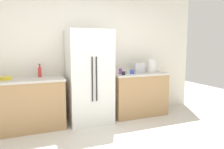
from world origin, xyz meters
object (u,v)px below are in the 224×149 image
at_px(bottle_a, 40,72).
at_px(cup_b, 129,71).
at_px(bowl_a, 6,78).
at_px(cup_a, 132,72).
at_px(cup_c, 124,73).
at_px(cup_d, 120,71).
at_px(toaster, 138,68).
at_px(refrigerator, 90,77).
at_px(rice_cooker, 152,66).

xyz_separation_m(bottle_a, cup_b, (1.85, -0.05, -0.07)).
xyz_separation_m(cup_b, bowl_a, (-2.42, -0.07, -0.01)).
bearing_deg(bottle_a, cup_a, -7.31).
bearing_deg(cup_c, cup_d, 84.16).
bearing_deg(cup_d, cup_c, -95.84).
relative_size(cup_c, bowl_a, 0.38).
xyz_separation_m(cup_c, cup_d, (0.02, 0.20, 0.02)).
bearing_deg(toaster, cup_c, -156.93).
bearing_deg(refrigerator, cup_a, -2.77).
bearing_deg(toaster, refrigerator, -176.90).
relative_size(cup_b, bowl_a, 0.41).
relative_size(toaster, cup_c, 3.09).
bearing_deg(bowl_a, cup_b, 1.74).
relative_size(cup_d, bowl_a, 0.55).
bearing_deg(cup_b, bowl_a, -178.26).
height_order(cup_d, bowl_a, cup_d).
distance_m(rice_cooker, bottle_a, 2.36).
bearing_deg(bowl_a, cup_c, -5.29).
distance_m(toaster, cup_a, 0.25).
relative_size(rice_cooker, cup_a, 3.74).
bearing_deg(bowl_a, bottle_a, 11.91).
relative_size(bottle_a, bowl_a, 1.27).
bearing_deg(cup_b, refrigerator, -171.29).
distance_m(bottle_a, cup_c, 1.63).
relative_size(refrigerator, bottle_a, 7.28).
height_order(cup_c, bowl_a, cup_c).
distance_m(refrigerator, bottle_a, 0.94).
bearing_deg(cup_c, bottle_a, 168.60).
height_order(refrigerator, toaster, refrigerator).
bearing_deg(bowl_a, cup_d, -0.05).
bearing_deg(cup_b, rice_cooker, -16.46).
bearing_deg(cup_c, cup_b, 46.77).
height_order(rice_cooker, bowl_a, rice_cooker).
xyz_separation_m(toaster, cup_a, (-0.22, -0.11, -0.07)).
relative_size(toaster, bowl_a, 1.17).
bearing_deg(cup_b, toaster, -23.08).
relative_size(refrigerator, bowl_a, 9.28).
distance_m(toaster, cup_d, 0.43).
height_order(rice_cooker, cup_d, rice_cooker).
bearing_deg(refrigerator, bottle_a, 168.25).
bearing_deg(cup_d, cup_b, 17.69).
distance_m(toaster, cup_b, 0.22).
xyz_separation_m(refrigerator, rice_cooker, (1.43, -0.00, 0.17)).
distance_m(refrigerator, cup_c, 0.69).
distance_m(toaster, cup_c, 0.50).
bearing_deg(rice_cooker, refrigerator, 179.86).
bearing_deg(cup_c, rice_cooker, 9.57).
height_order(toaster, bottle_a, bottle_a).
height_order(bottle_a, cup_a, bottle_a).
bearing_deg(cup_b, bottle_a, 178.55).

